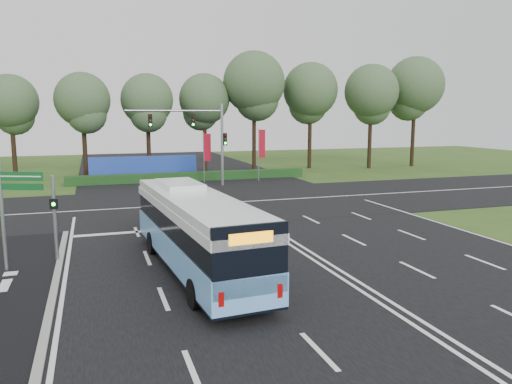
{
  "coord_description": "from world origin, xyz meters",
  "views": [
    {
      "loc": [
        -8.63,
        -20.96,
        6.08
      ],
      "look_at": [
        -1.05,
        2.0,
        2.32
      ],
      "focal_mm": 35.0,
      "sensor_mm": 36.0,
      "label": 1
    }
  ],
  "objects": [
    {
      "name": "ground",
      "position": [
        0.0,
        0.0,
        0.0
      ],
      "size": [
        120.0,
        120.0,
        0.0
      ],
      "primitive_type": "plane",
      "color": "#304F1A",
      "rests_on": "ground"
    },
    {
      "name": "road_main",
      "position": [
        0.0,
        0.0,
        0.02
      ],
      "size": [
        20.0,
        120.0,
        0.04
      ],
      "primitive_type": "cube",
      "color": "black",
      "rests_on": "ground"
    },
    {
      "name": "road_cross",
      "position": [
        0.0,
        12.0,
        0.03
      ],
      "size": [
        120.0,
        14.0,
        0.05
      ],
      "primitive_type": "cube",
      "color": "black",
      "rests_on": "ground"
    },
    {
      "name": "kerb_strip",
      "position": [
        -10.1,
        -3.0,
        0.06
      ],
      "size": [
        0.25,
        18.0,
        0.12
      ],
      "primitive_type": "cube",
      "color": "gray",
      "rests_on": "ground"
    },
    {
      "name": "city_bus",
      "position": [
        -4.96,
        -2.42,
        1.65
      ],
      "size": [
        3.24,
        11.54,
        3.27
      ],
      "rotation": [
        0.0,
        0.0,
        0.08
      ],
      "color": "#6CB3FA",
      "rests_on": "ground"
    },
    {
      "name": "pedestrian_signal",
      "position": [
        -10.2,
        0.67,
        1.99
      ],
      "size": [
        0.32,
        0.43,
        3.64
      ],
      "rotation": [
        0.0,
        0.0,
        -0.19
      ],
      "color": "gray",
      "rests_on": "ground"
    },
    {
      "name": "street_sign",
      "position": [
        -11.69,
        -0.17,
        2.84
      ],
      "size": [
        1.65,
        0.77,
        4.57
      ],
      "rotation": [
        0.0,
        0.0,
        -0.41
      ],
      "color": "gray",
      "rests_on": "ground"
    },
    {
      "name": "banner_flag_mid",
      "position": [
        1.03,
        22.32,
        2.95
      ],
      "size": [
        0.65,
        0.22,
        4.53
      ],
      "rotation": [
        0.0,
        0.0,
        -0.26
      ],
      "color": "gray",
      "rests_on": "ground"
    },
    {
      "name": "banner_flag_right",
      "position": [
        6.15,
        22.36,
        3.14
      ],
      "size": [
        0.71,
        0.19,
        4.83
      ],
      "rotation": [
        0.0,
        0.0,
        0.2
      ],
      "color": "gray",
      "rests_on": "ground"
    },
    {
      "name": "traffic_light_gantry",
      "position": [
        0.21,
        20.5,
        4.66
      ],
      "size": [
        8.41,
        0.28,
        7.0
      ],
      "color": "gray",
      "rests_on": "ground"
    },
    {
      "name": "hedge",
      "position": [
        0.0,
        24.5,
        0.4
      ],
      "size": [
        22.0,
        1.2,
        0.8
      ],
      "primitive_type": "cube",
      "color": "#133413",
      "rests_on": "ground"
    },
    {
      "name": "blue_hoarding",
      "position": [
        -4.0,
        27.0,
        1.1
      ],
      "size": [
        10.0,
        0.3,
        2.2
      ],
      "primitive_type": "cube",
      "color": "#1F3FAA",
      "rests_on": "ground"
    },
    {
      "name": "eucalyptus_row",
      "position": [
        5.28,
        30.72,
        8.61
      ],
      "size": [
        54.8,
        8.49,
        12.83
      ],
      "color": "black",
      "rests_on": "ground"
    }
  ]
}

